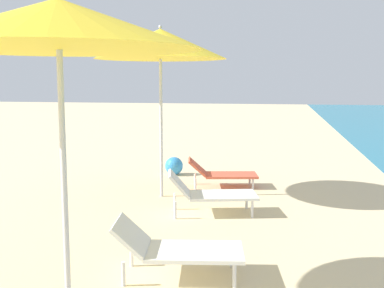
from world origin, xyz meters
TOP-DOWN VIEW (x-y plane):
  - umbrella_second at (0.55, 3.58)m, footprint 2.26×2.26m
  - lounger_second_shoreside at (1.27, 4.53)m, footprint 1.37×0.78m
  - umbrella_farthest at (0.31, 7.75)m, footprint 2.19×2.19m
  - lounger_farthest_shoreside at (1.22, 8.67)m, footprint 1.37×0.79m
  - lounger_farthest_inland at (1.28, 6.85)m, footprint 1.41×0.88m
  - beach_ball at (0.11, 9.62)m, footprint 0.38×0.38m

SIDE VIEW (x-z plane):
  - beach_ball at x=0.11m, z-range 0.00..0.38m
  - lounger_farthest_shoreside at x=1.22m, z-range 0.00..0.53m
  - lounger_second_shoreside at x=1.27m, z-range 0.01..0.59m
  - lounger_farthest_inland at x=1.28m, z-range 0.01..0.64m
  - umbrella_second at x=0.55m, z-range 1.08..3.75m
  - umbrella_farthest at x=0.31m, z-range 1.13..4.01m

